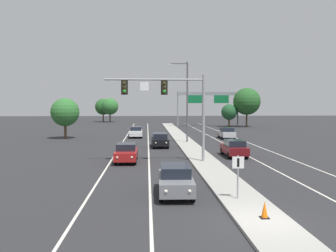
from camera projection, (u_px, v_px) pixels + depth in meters
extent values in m
plane|color=#28282B|center=(265.00, 224.00, 14.84)|extent=(260.00, 260.00, 0.00)
cube|color=#9E9B93|center=(200.00, 157.00, 32.77)|extent=(2.40, 110.00, 0.15)
cube|color=silver|center=(149.00, 149.00, 39.47)|extent=(0.14, 100.00, 0.01)
cube|color=silver|center=(233.00, 148.00, 40.02)|extent=(0.14, 100.00, 0.01)
cube|color=silver|center=(118.00, 149.00, 39.28)|extent=(0.14, 100.00, 0.01)
cube|color=silver|center=(262.00, 148.00, 40.21)|extent=(0.14, 100.00, 0.01)
cylinder|color=gray|center=(203.00, 118.00, 30.03)|extent=(0.24, 0.24, 7.20)
cylinder|color=gray|center=(154.00, 80.00, 29.59)|extent=(8.20, 0.16, 0.16)
cube|color=black|center=(164.00, 87.00, 29.72)|extent=(0.56, 0.06, 1.20)
cube|color=#38330F|center=(164.00, 87.00, 29.68)|extent=(0.32, 0.32, 1.00)
sphere|color=#282828|center=(164.00, 83.00, 29.49)|extent=(0.22, 0.22, 0.22)
sphere|color=#282828|center=(164.00, 87.00, 29.51)|extent=(0.22, 0.22, 0.22)
sphere|color=green|center=(164.00, 91.00, 29.53)|extent=(0.22, 0.22, 0.22)
cube|color=black|center=(125.00, 87.00, 29.53)|extent=(0.56, 0.06, 1.20)
cube|color=#38330F|center=(124.00, 87.00, 29.49)|extent=(0.32, 0.32, 1.00)
sphere|color=#282828|center=(124.00, 83.00, 29.30)|extent=(0.22, 0.22, 0.22)
sphere|color=#282828|center=(124.00, 87.00, 29.32)|extent=(0.22, 0.22, 0.22)
sphere|color=green|center=(124.00, 91.00, 29.34)|extent=(0.22, 0.22, 0.22)
cube|color=white|center=(144.00, 86.00, 29.55)|extent=(0.70, 0.04, 0.70)
cylinder|color=gray|center=(238.00, 177.00, 18.19)|extent=(0.08, 0.08, 2.20)
cube|color=white|center=(238.00, 162.00, 18.11)|extent=(0.60, 0.03, 0.60)
cube|color=black|center=(238.00, 163.00, 18.09)|extent=(0.12, 0.01, 0.44)
cylinder|color=#4C4C51|center=(187.00, 102.00, 44.99)|extent=(0.20, 0.20, 10.00)
cylinder|color=#4C4C51|center=(179.00, 63.00, 44.62)|extent=(2.20, 0.12, 0.12)
cube|color=#B7B7B2|center=(170.00, 65.00, 44.57)|extent=(0.56, 0.28, 0.20)
cube|color=slate|center=(175.00, 182.00, 19.58)|extent=(1.93, 4.45, 0.70)
cube|color=black|center=(175.00, 170.00, 19.76)|extent=(1.65, 2.42, 0.56)
sphere|color=#EAE5C6|center=(190.00, 191.00, 17.42)|extent=(0.18, 0.18, 0.18)
sphere|color=#EAE5C6|center=(166.00, 191.00, 17.39)|extent=(0.18, 0.18, 0.18)
cylinder|color=black|center=(193.00, 196.00, 18.13)|extent=(0.24, 0.65, 0.64)
cylinder|color=black|center=(161.00, 196.00, 18.08)|extent=(0.24, 0.65, 0.64)
cylinder|color=black|center=(188.00, 183.00, 21.12)|extent=(0.24, 0.65, 0.64)
cylinder|color=black|center=(161.00, 183.00, 21.08)|extent=(0.24, 0.65, 0.64)
cube|color=maroon|center=(126.00, 154.00, 30.52)|extent=(1.83, 4.41, 0.70)
cube|color=black|center=(126.00, 146.00, 30.70)|extent=(1.60, 2.39, 0.56)
sphere|color=#EAE5C6|center=(132.00, 157.00, 28.38)|extent=(0.18, 0.18, 0.18)
sphere|color=#EAE5C6|center=(117.00, 157.00, 28.32)|extent=(0.18, 0.18, 0.18)
cylinder|color=black|center=(135.00, 161.00, 29.09)|extent=(0.22, 0.64, 0.64)
cylinder|color=black|center=(115.00, 161.00, 29.01)|extent=(0.22, 0.64, 0.64)
cylinder|color=black|center=(136.00, 156.00, 32.08)|extent=(0.22, 0.64, 0.64)
cylinder|color=black|center=(118.00, 156.00, 32.00)|extent=(0.22, 0.64, 0.64)
cube|color=black|center=(160.00, 141.00, 41.00)|extent=(1.89, 4.44, 0.70)
cube|color=black|center=(160.00, 136.00, 41.18)|extent=(1.63, 2.41, 0.56)
sphere|color=#EAE5C6|center=(166.00, 143.00, 38.87)|extent=(0.18, 0.18, 0.18)
sphere|color=#EAE5C6|center=(156.00, 143.00, 38.78)|extent=(0.18, 0.18, 0.18)
cylinder|color=black|center=(168.00, 146.00, 39.59)|extent=(0.23, 0.64, 0.64)
cylinder|color=black|center=(153.00, 146.00, 39.46)|extent=(0.23, 0.64, 0.64)
cylinder|color=black|center=(166.00, 143.00, 42.58)|extent=(0.23, 0.64, 0.64)
cylinder|color=black|center=(152.00, 143.00, 42.45)|extent=(0.23, 0.64, 0.64)
cube|color=silver|center=(136.00, 133.00, 52.61)|extent=(1.91, 4.44, 0.70)
cube|color=black|center=(136.00, 129.00, 52.79)|extent=(1.64, 2.42, 0.56)
sphere|color=#EAE5C6|center=(140.00, 134.00, 50.48)|extent=(0.18, 0.18, 0.18)
sphere|color=#EAE5C6|center=(132.00, 134.00, 50.39)|extent=(0.18, 0.18, 0.18)
cylinder|color=black|center=(142.00, 136.00, 51.20)|extent=(0.24, 0.65, 0.64)
cylinder|color=black|center=(130.00, 136.00, 51.07)|extent=(0.24, 0.65, 0.64)
cylinder|color=black|center=(141.00, 134.00, 54.19)|extent=(0.24, 0.65, 0.64)
cylinder|color=black|center=(131.00, 134.00, 54.05)|extent=(0.24, 0.65, 0.64)
cube|color=#5B0F14|center=(234.00, 149.00, 33.69)|extent=(1.80, 4.40, 0.70)
cube|color=black|center=(235.00, 143.00, 33.43)|extent=(1.58, 2.38, 0.56)
sphere|color=#EAE5C6|center=(223.00, 146.00, 35.83)|extent=(0.18, 0.18, 0.18)
sphere|color=#EAE5C6|center=(234.00, 146.00, 35.89)|extent=(0.18, 0.18, 0.18)
cylinder|color=black|center=(222.00, 151.00, 35.16)|extent=(0.22, 0.64, 0.64)
cylinder|color=black|center=(238.00, 151.00, 35.25)|extent=(0.22, 0.64, 0.64)
cylinder|color=black|center=(229.00, 155.00, 32.17)|extent=(0.22, 0.64, 0.64)
cylinder|color=black|center=(247.00, 155.00, 32.26)|extent=(0.22, 0.64, 0.64)
cube|color=#B7B7BC|center=(226.00, 134.00, 51.01)|extent=(1.88, 4.43, 0.70)
cube|color=black|center=(227.00, 130.00, 50.75)|extent=(1.63, 2.41, 0.56)
sphere|color=#EAE5C6|center=(220.00, 132.00, 53.15)|extent=(0.18, 0.18, 0.18)
sphere|color=#EAE5C6|center=(227.00, 132.00, 53.20)|extent=(0.18, 0.18, 0.18)
cylinder|color=black|center=(219.00, 135.00, 52.49)|extent=(0.23, 0.64, 0.64)
cylinder|color=black|center=(230.00, 135.00, 52.55)|extent=(0.23, 0.64, 0.64)
cylinder|color=black|center=(223.00, 137.00, 49.50)|extent=(0.23, 0.64, 0.64)
cylinder|color=black|center=(234.00, 137.00, 49.56)|extent=(0.23, 0.64, 0.64)
cube|color=black|center=(264.00, 218.00, 15.12)|extent=(0.36, 0.36, 0.04)
cone|color=orange|center=(265.00, 209.00, 15.10)|extent=(0.28, 0.28, 0.70)
cylinder|color=gray|center=(178.00, 109.00, 76.63)|extent=(0.28, 0.28, 7.50)
cylinder|color=gray|center=(238.00, 109.00, 77.38)|extent=(0.28, 0.28, 7.50)
cube|color=gray|center=(208.00, 94.00, 76.79)|extent=(13.00, 0.36, 0.70)
cube|color=#0F6033|center=(195.00, 99.00, 76.50)|extent=(3.20, 0.08, 1.70)
cube|color=#0F6033|center=(221.00, 99.00, 76.84)|extent=(3.20, 0.08, 1.70)
cylinder|color=#4C3823|center=(247.00, 120.00, 76.15)|extent=(0.36, 0.36, 3.13)
sphere|color=#235623|center=(247.00, 101.00, 75.91)|extent=(5.72, 5.72, 5.72)
cylinder|color=#4C3823|center=(65.00, 131.00, 50.70)|extent=(0.36, 0.36, 2.17)
sphere|color=#2D6B2D|center=(65.00, 112.00, 50.53)|extent=(3.97, 3.97, 3.97)
cylinder|color=#4C3823|center=(229.00, 123.00, 76.10)|extent=(0.36, 0.36, 1.83)
sphere|color=#1E4C28|center=(229.00, 112.00, 75.96)|extent=(3.34, 3.34, 3.34)
cylinder|color=#4C3823|center=(110.00, 118.00, 95.69)|extent=(0.36, 0.36, 2.43)
sphere|color=#2D6B2D|center=(110.00, 106.00, 95.50)|extent=(4.45, 4.45, 4.45)
cylinder|color=#4C3823|center=(103.00, 118.00, 96.98)|extent=(0.36, 0.36, 2.36)
sphere|color=#235623|center=(103.00, 107.00, 96.80)|extent=(4.32, 4.32, 4.32)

